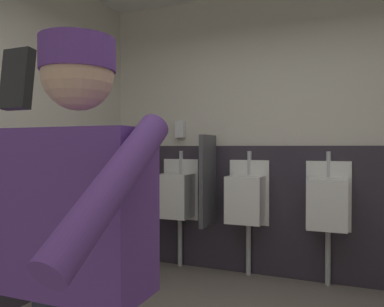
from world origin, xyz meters
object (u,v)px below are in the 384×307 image
(urinal_middle, at_px, (246,198))
(urinal_right, at_px, (328,203))
(person, at_px, (77,237))
(soap_dispenser, at_px, (180,129))
(urinal_left, at_px, (177,195))
(cell_phone, at_px, (17,79))

(urinal_middle, relative_size, urinal_right, 1.00)
(urinal_right, relative_size, person, 0.76)
(urinal_right, bearing_deg, soap_dispenser, 175.48)
(urinal_right, bearing_deg, urinal_middle, 180.00)
(urinal_left, height_order, cell_phone, cell_phone)
(person, distance_m, cell_phone, 0.71)
(urinal_left, relative_size, urinal_right, 1.00)
(cell_phone, bearing_deg, urinal_middle, 97.06)
(urinal_right, relative_size, cell_phone, 11.27)
(urinal_left, relative_size, person, 0.76)
(urinal_middle, height_order, cell_phone, cell_phone)
(urinal_middle, bearing_deg, soap_dispenser, 171.07)
(urinal_middle, distance_m, cell_phone, 3.17)
(urinal_middle, xyz_separation_m, cell_phone, (0.34, -3.09, 0.63))
(urinal_left, relative_size, cell_phone, 11.27)
(urinal_left, distance_m, cell_phone, 3.34)
(person, bearing_deg, urinal_middle, 91.42)
(urinal_left, distance_m, person, 2.72)
(urinal_left, distance_m, soap_dispenser, 0.71)
(urinal_middle, xyz_separation_m, urinal_right, (0.75, 0.00, 0.00))
(person, bearing_deg, urinal_right, 75.18)
(urinal_left, relative_size, soap_dispenser, 6.89)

